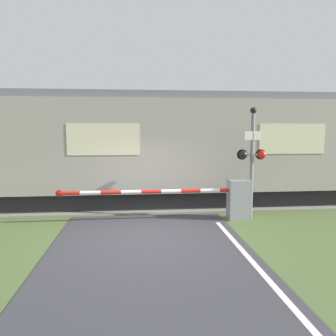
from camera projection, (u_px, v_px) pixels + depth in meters
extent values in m
plane|color=#4C6033|center=(149.00, 237.00, 8.07)|extent=(80.00, 80.00, 0.00)
cube|color=gray|center=(144.00, 202.00, 11.84)|extent=(36.00, 3.20, 0.03)
cube|color=#595451|center=(145.00, 205.00, 11.12)|extent=(36.00, 0.08, 0.10)
cube|color=#595451|center=(144.00, 196.00, 12.54)|extent=(36.00, 0.08, 0.10)
cube|color=black|center=(271.00, 192.00, 12.27)|extent=(20.18, 2.48, 0.60)
cube|color=#9E998E|center=(273.00, 144.00, 12.06)|extent=(21.93, 2.92, 3.01)
cube|color=slate|center=(275.00, 99.00, 11.87)|extent=(21.49, 2.69, 0.24)
cube|color=beige|center=(292.00, 139.00, 10.58)|extent=(2.19, 0.02, 0.96)
cube|color=beige|center=(103.00, 140.00, 9.99)|extent=(2.19, 0.02, 0.96)
cube|color=gray|center=(238.00, 200.00, 9.59)|extent=(0.60, 0.44, 1.17)
cylinder|color=gray|center=(239.00, 190.00, 9.55)|extent=(0.16, 0.16, 0.18)
cylinder|color=red|center=(229.00, 190.00, 9.53)|extent=(0.57, 0.11, 0.11)
cylinder|color=white|center=(210.00, 191.00, 9.47)|extent=(0.57, 0.11, 0.11)
cylinder|color=red|center=(191.00, 191.00, 9.41)|extent=(0.57, 0.11, 0.11)
cylinder|color=white|center=(171.00, 191.00, 9.36)|extent=(0.57, 0.11, 0.11)
cylinder|color=red|center=(151.00, 192.00, 9.30)|extent=(0.57, 0.11, 0.11)
cylinder|color=white|center=(131.00, 192.00, 9.25)|extent=(0.57, 0.11, 0.11)
cylinder|color=red|center=(111.00, 192.00, 9.19)|extent=(0.57, 0.11, 0.11)
cylinder|color=white|center=(90.00, 193.00, 9.13)|extent=(0.57, 0.11, 0.11)
cylinder|color=red|center=(70.00, 193.00, 9.08)|extent=(0.57, 0.11, 0.11)
cylinder|color=red|center=(59.00, 193.00, 9.05)|extent=(0.20, 0.02, 0.20)
cylinder|color=gray|center=(252.00, 167.00, 9.55)|extent=(0.11, 0.11, 3.08)
cube|color=gray|center=(252.00, 155.00, 9.50)|extent=(0.68, 0.07, 0.07)
sphere|color=black|center=(243.00, 155.00, 9.43)|extent=(0.24, 0.24, 0.24)
sphere|color=red|center=(262.00, 155.00, 9.48)|extent=(0.24, 0.24, 0.24)
cylinder|color=black|center=(242.00, 155.00, 9.53)|extent=(0.30, 0.06, 0.30)
cylinder|color=black|center=(261.00, 154.00, 9.59)|extent=(0.30, 0.06, 0.30)
cube|color=white|center=(253.00, 136.00, 9.40)|extent=(0.50, 0.02, 0.25)
sphere|color=black|center=(253.00, 110.00, 9.35)|extent=(0.18, 0.18, 0.18)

